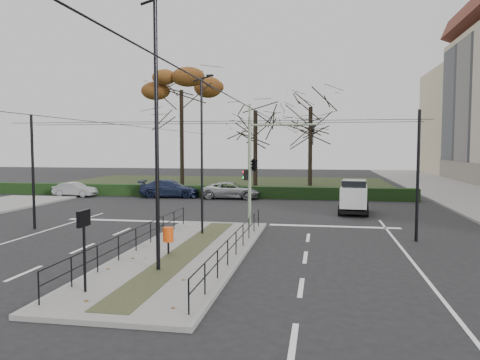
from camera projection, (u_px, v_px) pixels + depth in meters
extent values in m
plane|color=black|center=(202.00, 243.00, 21.06)|extent=(140.00, 140.00, 0.00)
cube|color=slate|center=(186.00, 254.00, 18.60)|extent=(4.40, 15.00, 0.14)
cube|color=slate|center=(473.00, 197.00, 39.62)|extent=(8.00, 90.00, 0.14)
cube|color=#222E17|center=(221.00, 184.00, 53.53)|extent=(38.00, 26.00, 0.10)
cube|color=black|center=(188.00, 191.00, 40.33)|extent=(38.00, 1.00, 1.00)
cylinder|color=black|center=(39.00, 289.00, 12.33)|extent=(0.04, 0.04, 0.90)
cylinder|color=black|center=(183.00, 216.00, 25.30)|extent=(0.04, 0.04, 0.90)
cylinder|color=black|center=(189.00, 297.00, 11.63)|extent=(0.04, 0.04, 0.90)
cylinder|color=black|center=(258.00, 218.00, 24.60)|extent=(0.04, 0.04, 0.90)
cylinder|color=black|center=(136.00, 229.00, 18.78)|extent=(0.04, 13.20, 0.04)
cylinder|color=black|center=(236.00, 232.00, 18.08)|extent=(0.04, 13.20, 0.04)
cylinder|color=black|center=(33.00, 172.00, 24.45)|extent=(0.14, 0.14, 6.00)
cylinder|color=black|center=(418.00, 176.00, 21.18)|extent=(0.14, 0.14, 6.00)
cylinder|color=black|center=(206.00, 121.00, 21.65)|extent=(20.00, 0.02, 0.02)
cylinder|color=black|center=(216.00, 123.00, 23.62)|extent=(20.00, 0.02, 0.02)
cylinder|color=black|center=(107.00, 123.00, 19.31)|extent=(0.02, 34.00, 0.02)
cylinder|color=black|center=(275.00, 122.00, 18.12)|extent=(0.02, 34.00, 0.02)
cylinder|color=gray|center=(250.00, 171.00, 25.01)|extent=(0.18, 0.18, 5.78)
cylinder|color=gray|center=(283.00, 125.00, 24.54)|extent=(3.56, 0.11, 0.11)
imported|color=black|center=(313.00, 135.00, 24.31)|extent=(0.18, 0.21, 1.00)
imported|color=black|center=(254.00, 163.00, 24.94)|extent=(0.60, 2.23, 0.89)
cube|color=black|center=(246.00, 175.00, 25.06)|extent=(0.24, 0.18, 0.56)
sphere|color=#FF0C0C|center=(244.00, 172.00, 25.07)|extent=(0.12, 0.12, 0.12)
sphere|color=#0CE533|center=(244.00, 177.00, 25.09)|extent=(0.12, 0.12, 0.12)
cylinder|color=black|center=(168.00, 247.00, 18.25)|extent=(0.08, 0.08, 0.51)
cylinder|color=#CC420C|center=(168.00, 234.00, 18.21)|extent=(0.41, 0.41, 0.56)
cylinder|color=black|center=(84.00, 253.00, 13.44)|extent=(0.08, 0.08, 2.25)
cube|color=black|center=(84.00, 218.00, 13.37)|extent=(0.11, 0.62, 0.47)
cube|color=white|center=(81.00, 218.00, 13.38)|extent=(0.02, 0.54, 0.39)
cylinder|color=black|center=(157.00, 137.00, 15.57)|extent=(0.13, 0.13, 8.99)
cylinder|color=black|center=(202.00, 157.00, 22.29)|extent=(0.11, 0.11, 7.38)
cube|color=black|center=(210.00, 76.00, 21.94)|extent=(0.32, 0.13, 0.09)
imported|color=#9FA1A6|center=(75.00, 189.00, 40.55)|extent=(3.78, 1.44, 1.23)
imported|color=#1D2645|center=(170.00, 189.00, 39.97)|extent=(5.32, 2.57, 1.49)
imported|color=#9FA1A6|center=(231.00, 190.00, 39.02)|extent=(5.06, 2.60, 1.37)
cube|color=silver|center=(354.00, 196.00, 30.27)|extent=(1.96, 3.99, 1.25)
cube|color=black|center=(354.00, 185.00, 30.21)|extent=(1.68, 2.25, 0.58)
cube|color=black|center=(354.00, 209.00, 30.33)|extent=(2.00, 4.07, 0.18)
cylinder|color=black|center=(367.00, 211.00, 28.89)|extent=(0.28, 0.68, 0.66)
cylinder|color=black|center=(340.00, 210.00, 29.31)|extent=(0.28, 0.68, 0.66)
cylinder|color=black|center=(367.00, 206.00, 31.34)|extent=(0.28, 0.68, 0.66)
cylinder|color=black|center=(342.00, 206.00, 31.76)|extent=(0.28, 0.68, 0.66)
cylinder|color=black|center=(182.00, 138.00, 51.02)|extent=(0.44, 0.44, 10.37)
ellipsoid|color=#582D14|center=(181.00, 90.00, 50.66)|extent=(10.21, 10.21, 6.52)
cylinder|color=black|center=(310.00, 146.00, 50.71)|extent=(0.44, 0.44, 8.49)
cylinder|color=black|center=(255.00, 149.00, 48.11)|extent=(0.44, 0.44, 7.94)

